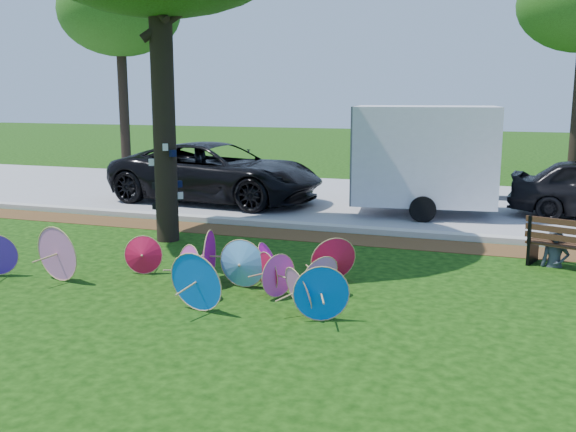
# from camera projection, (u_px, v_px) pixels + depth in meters

# --- Properties ---
(ground) EXTENTS (90.00, 90.00, 0.00)m
(ground) POSITION_uv_depth(u_px,v_px,m) (208.00, 302.00, 8.97)
(ground) COLOR black
(ground) RESTS_ON ground
(mulch_strip) EXTENTS (90.00, 1.00, 0.01)m
(mulch_strip) POSITION_uv_depth(u_px,v_px,m) (304.00, 236.00, 13.15)
(mulch_strip) COLOR #472D16
(mulch_strip) RESTS_ON ground
(curb) EXTENTS (90.00, 0.30, 0.12)m
(curb) POSITION_uv_depth(u_px,v_px,m) (314.00, 227.00, 13.79)
(curb) COLOR #B7B5AD
(curb) RESTS_ON ground
(street) EXTENTS (90.00, 8.00, 0.01)m
(street) POSITION_uv_depth(u_px,v_px,m) (357.00, 199.00, 17.65)
(street) COLOR gray
(street) RESTS_ON ground
(parasol_pile) EXTENTS (6.21, 2.37, 0.89)m
(parasol_pile) POSITION_uv_depth(u_px,v_px,m) (207.00, 267.00, 9.40)
(parasol_pile) COLOR red
(parasol_pile) RESTS_ON ground
(black_van) EXTENTS (5.88, 3.04, 1.59)m
(black_van) POSITION_uv_depth(u_px,v_px,m) (217.00, 173.00, 17.15)
(black_van) COLOR black
(black_van) RESTS_ON ground
(cargo_trailer) EXTENTS (3.50, 2.47, 2.88)m
(cargo_trailer) POSITION_uv_depth(u_px,v_px,m) (425.00, 155.00, 15.28)
(cargo_trailer) COLOR silver
(cargo_trailer) RESTS_ON ground
(person_left) EXTENTS (0.48, 0.34, 1.26)m
(person_left) POSITION_uv_depth(u_px,v_px,m) (557.00, 230.00, 10.69)
(person_left) COLOR #343C48
(person_left) RESTS_ON ground
(bg_trees) EXTENTS (22.27, 7.50, 7.40)m
(bg_trees) POSITION_uv_depth(u_px,v_px,m) (441.00, 5.00, 21.27)
(bg_trees) COLOR black
(bg_trees) RESTS_ON ground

